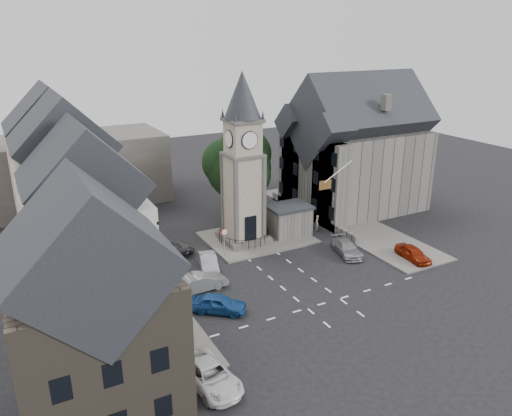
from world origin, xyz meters
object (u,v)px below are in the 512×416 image
clock_tower (243,161)px  car_west_blue (219,303)px  car_east_red (413,253)px  stone_shelter (288,220)px  pedestrian (317,223)px

clock_tower → car_west_blue: bearing=-124.7°
car_west_blue → car_east_red: (19.00, -0.16, -0.04)m
stone_shelter → car_west_blue: stone_shelter is taller
pedestrian → stone_shelter: bearing=-50.9°
car_east_red → clock_tower: bearing=141.2°
clock_tower → car_east_red: (11.50, -10.99, -7.47)m
stone_shelter → car_west_blue: 16.09m
clock_tower → stone_shelter: size_ratio=3.78×
car_west_blue → pedestrian: size_ratio=2.52×
stone_shelter → pedestrian: 3.32m
clock_tower → pedestrian: clock_tower is taller
car_west_blue → car_east_red: bearing=-52.0°
car_east_red → pedestrian: pedestrian is taller
stone_shelter → pedestrian: (3.20, -0.47, -0.74)m
stone_shelter → car_west_blue: bearing=-139.9°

